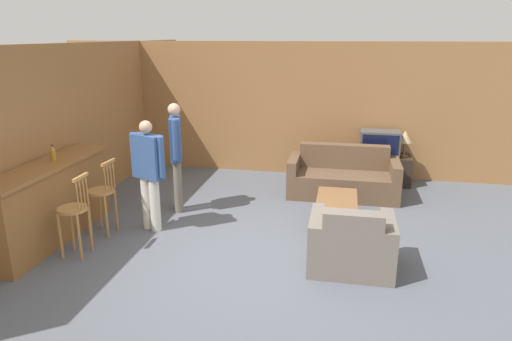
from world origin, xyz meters
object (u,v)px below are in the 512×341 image
(couch_far, at_px, (343,178))
(tv_unit, at_px, (378,169))
(coffee_table, at_px, (337,202))
(bar_chair_mid, at_px, (102,196))
(table_lamp, at_px, (405,137))
(person_by_window, at_px, (176,151))
(armchair_near, at_px, (351,245))
(person_by_counter, at_px, (149,170))
(bar_chair_near, at_px, (74,214))
(bottle, at_px, (53,154))
(tv, at_px, (380,143))

(couch_far, xyz_separation_m, tv_unit, (0.64, 0.84, -0.04))
(coffee_table, bearing_deg, couch_far, 86.77)
(bar_chair_mid, bearing_deg, coffee_table, 15.94)
(table_lamp, relative_size, person_by_window, 0.28)
(armchair_near, bearing_deg, person_by_counter, 167.14)
(coffee_table, bearing_deg, bar_chair_near, -153.45)
(bottle, bearing_deg, couch_far, 32.22)
(bar_chair_near, distance_m, coffee_table, 3.62)
(coffee_table, distance_m, person_by_window, 2.58)
(armchair_near, distance_m, bottle, 4.10)
(couch_far, xyz_separation_m, person_by_window, (-2.57, -1.26, 0.68))
(couch_far, distance_m, bottle, 4.66)
(table_lamp, xyz_separation_m, person_by_counter, (-3.78, -2.87, -0.01))
(couch_far, height_order, tv_unit, couch_far)
(bottle, xyz_separation_m, person_by_window, (1.30, 1.17, -0.19))
(tv_unit, xyz_separation_m, bottle, (-4.51, -3.28, 0.91))
(bottle, bearing_deg, person_by_window, 42.10)
(armchair_near, xyz_separation_m, person_by_window, (-2.70, 1.41, 0.68))
(bar_chair_mid, xyz_separation_m, coffee_table, (3.23, 0.92, -0.20))
(bar_chair_mid, distance_m, tv, 5.02)
(bar_chair_mid, distance_m, person_by_window, 1.32)
(bar_chair_mid, distance_m, armchair_near, 3.46)
(armchair_near, distance_m, person_by_window, 3.12)
(tv, distance_m, person_by_window, 3.84)
(table_lamp, bearing_deg, tv, -179.61)
(table_lamp, bearing_deg, armchair_near, -105.25)
(tv_unit, xyz_separation_m, person_by_window, (-3.21, -2.10, 0.72))
(bar_chair_near, bearing_deg, coffee_table, 26.55)
(bar_chair_near, distance_m, tv_unit, 5.48)
(armchair_near, relative_size, bottle, 4.50)
(bar_chair_near, xyz_separation_m, table_lamp, (4.39, 3.80, 0.35))
(person_by_window, distance_m, person_by_counter, 0.78)
(person_by_window, bearing_deg, tv_unit, 33.24)
(coffee_table, distance_m, person_by_counter, 2.76)
(bar_chair_near, relative_size, coffee_table, 1.06)
(person_by_window, relative_size, person_by_counter, 1.08)
(coffee_table, distance_m, bottle, 4.03)
(bar_chair_mid, distance_m, table_lamp, 5.39)
(bottle, distance_m, person_by_window, 1.76)
(couch_far, bearing_deg, bar_chair_mid, -145.52)
(tv, bearing_deg, tv_unit, 90.00)
(person_by_window, bearing_deg, bottle, -137.90)
(coffee_table, relative_size, tv, 1.41)
(coffee_table, xyz_separation_m, bottle, (-3.79, -1.09, 0.83))
(person_by_window, xyz_separation_m, person_by_counter, (-0.13, -0.77, -0.09))
(bar_chair_mid, xyz_separation_m, couch_far, (3.31, 2.27, -0.24))
(bottle, bearing_deg, tv, 35.99)
(tv, bearing_deg, person_by_counter, -139.32)
(bar_chair_mid, relative_size, tv, 1.49)
(couch_far, distance_m, armchair_near, 2.68)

